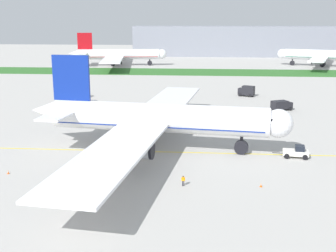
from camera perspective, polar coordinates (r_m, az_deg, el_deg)
The scene contains 15 objects.
ground_plane at distance 83.16m, azimuth -3.82°, elevation -2.92°, with size 600.00×600.00×0.00m, color #ADAAA5.
apron_taxi_line at distance 81.54m, azimuth -3.99°, elevation -3.27°, with size 280.00×0.36×0.01m, color yellow.
grass_median_strip at distance 197.14m, azimuth 1.03°, elevation 7.00°, with size 320.00×24.00×0.10m, color #2D6628.
airliner_foreground at distance 81.37m, azimuth -1.68°, elevation 0.97°, with size 49.22×77.80×17.15m.
pushback_tug at distance 80.85m, azimuth 16.23°, elevation -3.22°, with size 6.29×3.09×2.17m.
ground_crew_wingwalker_port at distance 69.85m, azimuth -8.52°, elevation -5.56°, with size 0.24×0.56×1.60m.
ground_crew_marshaller_front at distance 65.00m, azimuth 1.97°, elevation -6.93°, with size 0.55×0.26×1.57m.
traffic_cone_near_nose at distance 74.39m, azimuth -19.92°, elevation -5.60°, with size 0.36×0.36×0.58m.
traffic_cone_port_wing at distance 66.21m, azimuth 11.89°, elevation -7.47°, with size 0.36×0.36×0.58m.
service_truck_baggage_loader at distance 119.89m, azimuth 14.42°, elevation 2.64°, with size 5.94×4.55×2.58m.
service_truck_fuel_bowser at distance 137.09m, azimuth -11.74°, elevation 4.22°, with size 6.40×3.37×2.82m.
service_truck_catering_van at distance 138.80m, azimuth 10.11°, elevation 4.49°, with size 5.33×3.95×3.23m.
parked_airliner_far_left at distance 223.53m, azimuth -6.50°, elevation 9.14°, with size 48.39×77.07×16.11m.
parked_airliner_far_centre at distance 230.48m, azimuth 18.92°, elevation 8.63°, with size 39.13×61.02×16.13m.
terminal_building at distance 280.31m, azimuth 9.59°, elevation 10.74°, with size 133.52×20.00×18.00m, color gray.
Camera 1 is at (11.67, -78.70, 24.21)m, focal length 47.27 mm.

